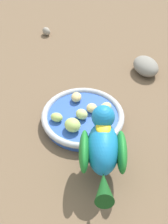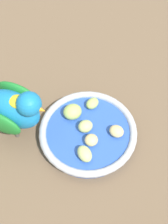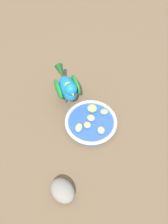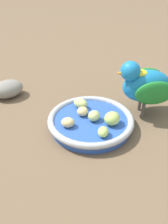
# 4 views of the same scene
# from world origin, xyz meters

# --- Properties ---
(ground_plane) EXTENTS (4.00, 4.00, 0.00)m
(ground_plane) POSITION_xyz_m (0.00, 0.00, 0.00)
(ground_plane) COLOR brown
(feeding_bowl) EXTENTS (0.20, 0.20, 0.03)m
(feeding_bowl) POSITION_xyz_m (0.02, -0.02, 0.02)
(feeding_bowl) COLOR #2D56B7
(feeding_bowl) RESTS_ON ground_plane
(apple_piece_0) EXTENTS (0.03, 0.03, 0.02)m
(apple_piece_0) POSITION_xyz_m (0.03, -0.01, 0.03)
(apple_piece_0) COLOR #C6D17A
(apple_piece_0) RESTS_ON feeding_bowl
(apple_piece_1) EXTENTS (0.04, 0.04, 0.03)m
(apple_piece_1) POSITION_xyz_m (0.07, -0.01, 0.04)
(apple_piece_1) COLOR #B2CC66
(apple_piece_1) RESTS_ON feeding_bowl
(apple_piece_2) EXTENTS (0.04, 0.04, 0.02)m
(apple_piece_2) POSITION_xyz_m (-0.01, -0.06, 0.03)
(apple_piece_2) COLOR #E5C67F
(apple_piece_2) RESTS_ON feeding_bowl
(apple_piece_3) EXTENTS (0.03, 0.03, 0.02)m
(apple_piece_3) POSITION_xyz_m (-0.00, -0.01, 0.03)
(apple_piece_3) COLOR #E5C67F
(apple_piece_3) RESTS_ON feeding_bowl
(apple_piece_4) EXTENTS (0.03, 0.03, 0.02)m
(apple_piece_4) POSITION_xyz_m (0.07, -0.05, 0.03)
(apple_piece_4) COLOR #B2CC66
(apple_piece_4) RESTS_ON feeding_bowl
(apple_piece_5) EXTENTS (0.04, 0.03, 0.02)m
(apple_piece_5) POSITION_xyz_m (-0.02, 0.02, 0.03)
(apple_piece_5) COLOR #C6D17A
(apple_piece_5) RESTS_ON feeding_bowl
(parrot) EXTENTS (0.18, 0.14, 0.14)m
(parrot) POSITION_xyz_m (0.12, 0.10, 0.08)
(parrot) COLOR #59544C
(parrot) RESTS_ON ground_plane
(rock_large) EXTENTS (0.10, 0.10, 0.04)m
(rock_large) POSITION_xyz_m (-0.24, 0.01, 0.02)
(rock_large) COLOR gray
(rock_large) RESTS_ON ground_plane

